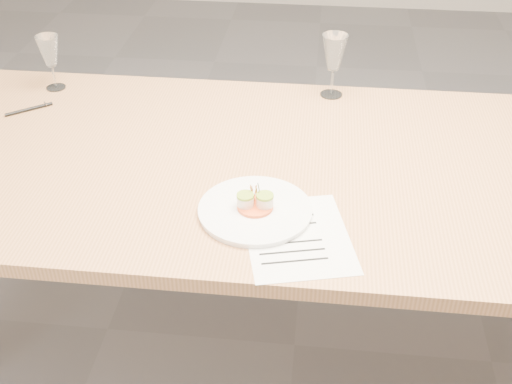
# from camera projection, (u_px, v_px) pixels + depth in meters

# --- Properties ---
(ground) EXTENTS (7.00, 7.00, 0.00)m
(ground) POSITION_uv_depth(u_px,v_px,m) (294.00, 345.00, 2.22)
(ground) COLOR slate
(ground) RESTS_ON ground
(dining_table) EXTENTS (2.40, 1.00, 0.75)m
(dining_table) POSITION_uv_depth(u_px,v_px,m) (303.00, 183.00, 1.83)
(dining_table) COLOR tan
(dining_table) RESTS_ON ground
(dinner_plate) EXTENTS (0.29, 0.29, 0.07)m
(dinner_plate) POSITION_uv_depth(u_px,v_px,m) (255.00, 209.00, 1.59)
(dinner_plate) COLOR white
(dinner_plate) RESTS_ON dining_table
(recipe_sheet) EXTENTS (0.31, 0.36, 0.00)m
(recipe_sheet) POSITION_uv_depth(u_px,v_px,m) (297.00, 236.00, 1.53)
(recipe_sheet) COLOR white
(recipe_sheet) RESTS_ON dining_table
(ballpoint_pen) EXTENTS (0.12, 0.10, 0.01)m
(ballpoint_pen) POSITION_uv_depth(u_px,v_px,m) (29.00, 109.00, 2.04)
(ballpoint_pen) COLOR black
(ballpoint_pen) RESTS_ON dining_table
(wine_glass_0) EXTENTS (0.07, 0.07, 0.18)m
(wine_glass_0) POSITION_uv_depth(u_px,v_px,m) (49.00, 52.00, 2.10)
(wine_glass_0) COLOR white
(wine_glass_0) RESTS_ON dining_table
(wine_glass_1) EXTENTS (0.08, 0.08, 0.21)m
(wine_glass_1) POSITION_uv_depth(u_px,v_px,m) (334.00, 54.00, 2.05)
(wine_glass_1) COLOR white
(wine_glass_1) RESTS_ON dining_table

